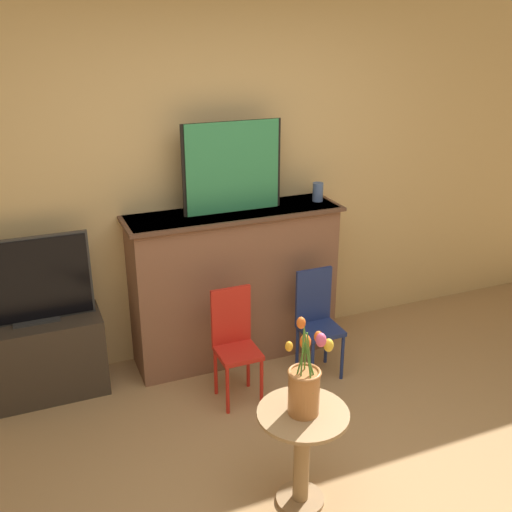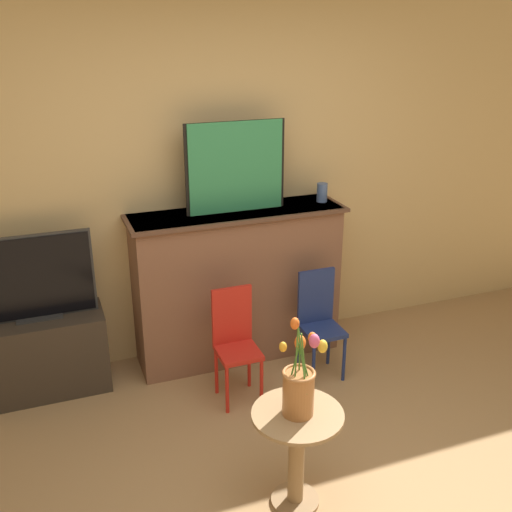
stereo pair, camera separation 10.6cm
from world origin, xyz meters
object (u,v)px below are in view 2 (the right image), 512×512
at_px(chair_red, 235,339).
at_px(chair_blue, 319,318).
at_px(painting, 236,167).
at_px(vase_tulips, 299,385).
at_px(tv_monitor, 34,279).

distance_m(chair_red, chair_blue, 0.64).
distance_m(painting, vase_tulips, 1.71).
bearing_deg(tv_monitor, painting, 0.30).
height_order(painting, vase_tulips, painting).
xyz_separation_m(tv_monitor, vase_tulips, (1.15, -1.53, -0.10)).
xyz_separation_m(tv_monitor, chair_blue, (1.80, -0.44, -0.40)).
xyz_separation_m(painting, chair_blue, (0.44, -0.45, -1.00)).
relative_size(painting, tv_monitor, 0.93).
height_order(chair_red, vase_tulips, vase_tulips).
relative_size(chair_red, vase_tulips, 1.40).
bearing_deg(chair_red, painting, 69.64).
bearing_deg(vase_tulips, chair_blue, 59.05).
relative_size(painting, chair_blue, 0.92).
height_order(chair_red, chair_blue, same).
bearing_deg(vase_tulips, tv_monitor, 126.87).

